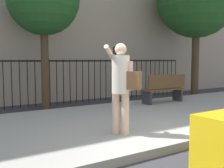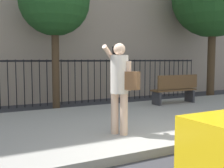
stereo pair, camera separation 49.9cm
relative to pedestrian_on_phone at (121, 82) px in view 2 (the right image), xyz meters
The scene contains 6 objects.
ground_plane 1.63m from the pedestrian_on_phone, 64.14° to the right, with size 60.00×60.00×0.00m, color #333338.
sidewalk 1.68m from the pedestrian_on_phone, 67.07° to the left, with size 28.00×4.40×0.15m, color #9E9B93.
iron_fence 4.90m from the pedestrian_on_phone, 84.18° to the left, with size 12.03×0.04×1.60m.
pedestrian_on_phone is the anchor object (origin of this frame).
street_bench 4.22m from the pedestrian_on_phone, 34.93° to the left, with size 1.60×0.45×0.95m.
street_tree_mid 4.82m from the pedestrian_on_phone, 90.22° to the left, with size 2.27×2.27×4.63m.
Camera 2 is at (-3.08, -3.52, 1.59)m, focal length 44.16 mm.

